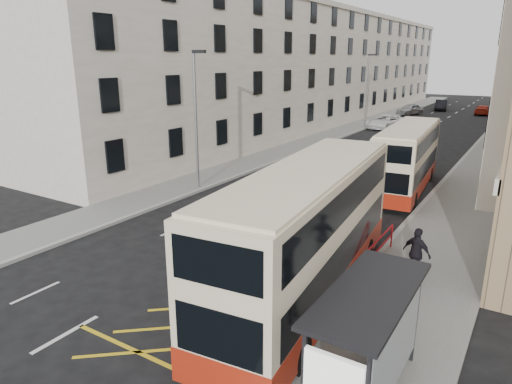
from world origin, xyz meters
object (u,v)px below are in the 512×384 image
Objects in this scene: bus_shelter at (369,330)px; street_lamp_far at (367,87)px; street_lamp_near at (196,113)px; car_dark at (441,105)px; car_silver at (410,109)px; pedestrian_far at (417,253)px; white_van at (385,122)px; pedestrian_mid at (385,310)px; car_red at (483,110)px; pedestrian_near at (393,324)px; double_decker_rear at (407,159)px; double_decker_front at (308,234)px.

street_lamp_far reaches higher than bus_shelter.
street_lamp_near is 30.00m from street_lamp_far.
car_silver is at bearing -115.66° from car_dark.
pedestrian_far is at bearing 94.80° from bus_shelter.
white_van is at bearing 106.20° from bus_shelter.
car_dark is at bearing 87.46° from pedestrian_mid.
pedestrian_far is 0.40× the size of car_red.
car_red is (8.77, 5.66, -0.11)m from car_silver.
pedestrian_mid is (-0.39, 0.51, 0.03)m from pedestrian_near.
street_lamp_near reaches higher than double_decker_rear.
double_decker_front is at bearing 93.45° from car_red.
white_van is 1.15× the size of car_dark.
double_decker_front is 2.40× the size of car_dark.
bus_shelter is at bearing -70.88° from street_lamp_far.
bus_shelter is at bearing -93.20° from pedestrian_mid.
street_lamp_far reaches higher than car_dark.
street_lamp_near is 1.68× the size of car_dark.
pedestrian_near is 42.78m from white_van.
pedestrian_mid is 61.00m from car_red.
car_dark is at bearing 81.32° from street_lamp_far.
pedestrian_mid is (2.91, -1.12, -1.22)m from double_decker_front.
street_lamp_far is 24.80m from car_dark.
car_dark is (-10.40, 59.45, -0.29)m from pedestrian_far.
car_silver is at bearing 99.08° from double_decker_rear.
pedestrian_mid is (-0.44, 2.83, -1.08)m from bus_shelter.
double_decker_front reaches higher than white_van.
pedestrian_mid is 42.18m from white_van.
bus_shelter reaches higher than car_silver.
pedestrian_mid is at bearing 112.39° from pedestrian_far.
street_lamp_near is at bearing 137.63° from double_decker_front.
car_red is (9.92, 51.28, -3.97)m from street_lamp_near.
white_van is (-12.56, 43.23, -1.37)m from bus_shelter.
car_dark is (-10.56, 63.77, -0.27)m from pedestrian_mid.
double_decker_rear is 2.09× the size of car_dark.
bus_shelter is 0.77× the size of white_van.
street_lamp_near reaches higher than car_silver.
car_silver is at bearing 85.79° from street_lamp_far.
street_lamp_far is at bearing 67.08° from car_red.
car_dark is (-7.05, 47.96, -1.21)m from double_decker_rear.
white_van is (-8.61, 24.58, -1.23)m from double_decker_rear.
double_decker_front is (11.35, -8.44, -2.35)m from street_lamp_near.
street_lamp_far is at bearing -73.06° from pedestrian_near.
street_lamp_near reaches higher than pedestrian_near.
double_decker_rear is at bearing 101.96° from bus_shelter.
bus_shelter is 59.59m from car_silver.
pedestrian_mid is 0.40× the size of car_silver.
white_van is at bearing 86.04° from street_lamp_near.
pedestrian_near is 0.95× the size of pedestrian_far.
pedestrian_far is (3.35, -11.50, -0.92)m from double_decker_rear.
street_lamp_near reaches higher than white_van.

